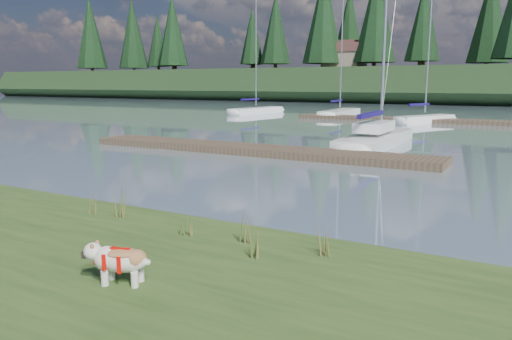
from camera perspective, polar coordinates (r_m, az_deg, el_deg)
The scene contains 21 objects.
ground at distance 39.95m, azimuth 20.08°, elevation 5.09°, with size 200.00×200.00×0.00m, color #8399AA.
ridge at distance 82.54m, azimuth 25.41°, elevation 8.69°, with size 200.00×20.00×5.00m, color #1D3118.
bulldog at distance 6.90m, azimuth -15.28°, elevation -9.77°, with size 0.92×0.59×0.54m.
sailboat_main at distance 25.15m, azimuth 13.99°, elevation 3.84°, with size 2.03×9.11×13.02m.
dock_near at distance 21.37m, azimuth -0.63°, elevation 2.36°, with size 16.00×2.00×0.30m, color #4C3D2C.
dock_far at distance 39.65m, azimuth 22.95°, elevation 5.09°, with size 26.00×2.20×0.30m, color #4C3D2C.
sailboat_bg_0 at distance 49.34m, azimuth 0.49°, elevation 6.88°, with size 2.62×7.91×11.29m.
sailboat_bg_1 at distance 46.35m, azimuth 9.84°, elevation 6.54°, with size 2.07×8.52×12.54m.
sailboat_bg_2 at distance 39.70m, azimuth 19.20°, elevation 5.60°, with size 3.87×6.19×9.64m.
weed_0 at distance 10.20m, azimuth -15.31°, elevation -3.64°, with size 0.17×0.14×0.69m.
weed_1 at distance 8.79m, azimuth -7.76°, elevation -6.25°, with size 0.17×0.14×0.45m.
weed_2 at distance 8.33m, azimuth -1.01°, elevation -6.68°, with size 0.17×0.14×0.58m.
weed_3 at distance 10.68m, azimuth -17.98°, elevation -3.62°, with size 0.17×0.14×0.50m.
weed_4 at distance 7.67m, azimuth -0.35°, elevation -8.54°, with size 0.17×0.14×0.46m.
weed_5 at distance 7.79m, azimuth 7.89°, elevation -8.19°, with size 0.17×0.14×0.51m.
mud_lip at distance 10.60m, azimuth -11.08°, elevation -6.14°, with size 60.00×0.50×0.14m, color #33281C.
conifer_0 at distance 98.59m, azimuth -9.51°, elevation 15.46°, with size 5.72×5.72×14.15m.
conifer_1 at distance 93.24m, azimuth -0.45°, elevation 15.07°, with size 4.40×4.40×11.30m.
conifer_2 at distance 84.19m, azimuth 7.73°, elevation 17.09°, with size 6.60×6.60×16.05m.
conifer_3 at distance 83.43m, azimuth 18.74°, elevation 15.48°, with size 4.84×4.84×12.25m.
house_0 at distance 84.42m, azimuth 10.09°, elevation 12.76°, with size 6.30×5.30×4.65m.
Camera 1 is at (6.72, -9.27, 2.98)m, focal length 35.00 mm.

